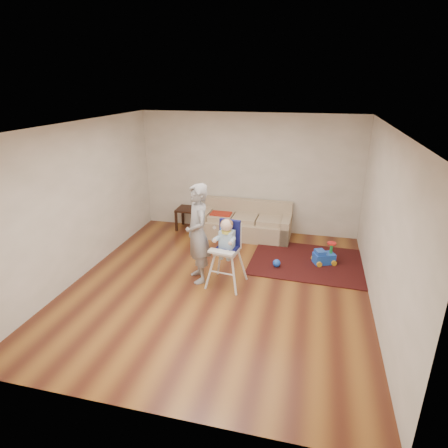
% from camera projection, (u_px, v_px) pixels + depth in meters
% --- Properties ---
extents(ground, '(5.50, 5.50, 0.00)m').
position_uv_depth(ground, '(218.00, 286.00, 6.48)').
color(ground, '#502315').
rests_on(ground, ground).
extents(room_envelope, '(5.04, 5.52, 2.72)m').
position_uv_depth(room_envelope, '(226.00, 173.00, 6.28)').
color(room_envelope, beige).
rests_on(room_envelope, ground).
extents(sofa, '(2.03, 0.85, 0.78)m').
position_uv_depth(sofa, '(245.00, 220.00, 8.42)').
color(sofa, tan).
rests_on(sofa, ground).
extents(side_table, '(0.51, 0.51, 0.51)m').
position_uv_depth(side_table, '(188.00, 218.00, 8.92)').
color(side_table, black).
rests_on(side_table, ground).
extents(area_rug, '(2.30, 1.76, 0.02)m').
position_uv_depth(area_rug, '(309.00, 262.00, 7.31)').
color(area_rug, black).
rests_on(area_rug, ground).
extents(ride_on_toy, '(0.47, 0.41, 0.43)m').
position_uv_depth(ride_on_toy, '(324.00, 253.00, 7.18)').
color(ride_on_toy, blue).
rests_on(ride_on_toy, area_rug).
extents(toy_ball, '(0.15, 0.15, 0.15)m').
position_uv_depth(toy_ball, '(277.00, 263.00, 7.08)').
color(toy_ball, blue).
rests_on(toy_ball, area_rug).
extents(high_chair, '(0.63, 0.63, 1.21)m').
position_uv_depth(high_chair, '(227.00, 254.00, 6.33)').
color(high_chair, silver).
rests_on(high_chair, ground).
extents(adult, '(0.70, 0.76, 1.75)m').
position_uv_depth(adult, '(198.00, 234.00, 6.39)').
color(adult, gray).
rests_on(adult, ground).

